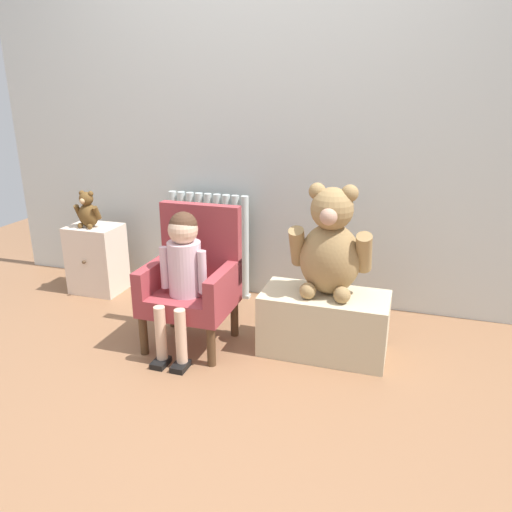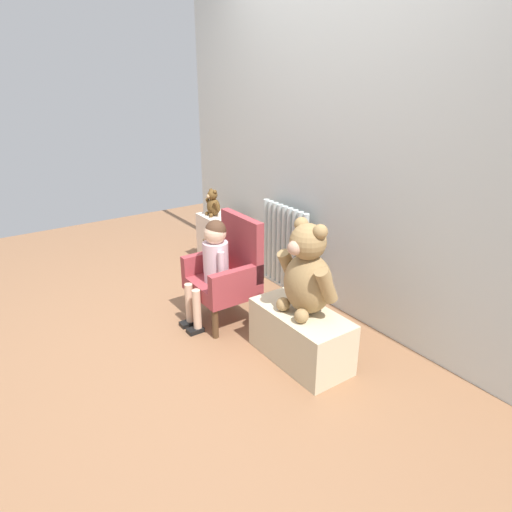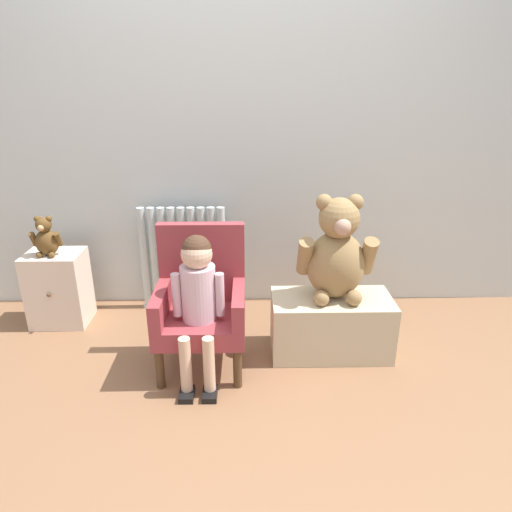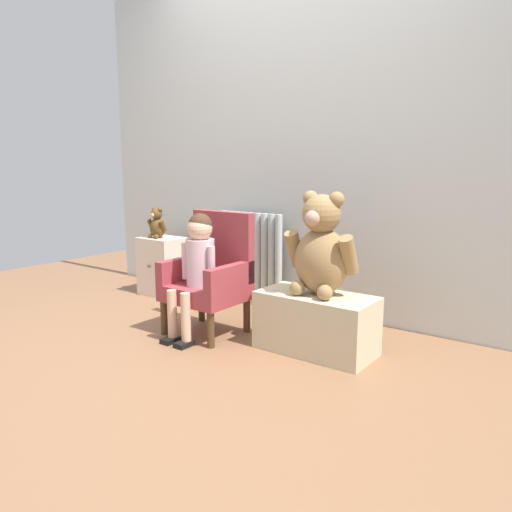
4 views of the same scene
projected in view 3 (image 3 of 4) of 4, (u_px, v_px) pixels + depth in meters
The scene contains 9 objects.
ground_plane at pixel (237, 413), 2.08m from camera, with size 6.00×6.00×0.00m, color brown.
back_wall at pixel (238, 118), 2.74m from camera, with size 3.80×0.05×2.40m, color silver.
radiator at pixel (183, 259), 2.93m from camera, with size 0.56×0.05×0.68m.
small_dresser at pixel (59, 288), 2.79m from camera, with size 0.33×0.28×0.46m.
child_armchair at pixel (201, 302), 2.34m from camera, with size 0.45×0.40×0.74m.
child_figure at pixel (198, 288), 2.18m from camera, with size 0.25×0.35×0.75m.
low_bench at pixel (331, 325), 2.50m from camera, with size 0.65×0.32×0.33m, color #C8B794.
large_teddy_bear at pixel (337, 254), 2.37m from camera, with size 0.41×0.29×0.56m.
small_teddy_bear at pixel (46, 238), 2.64m from camera, with size 0.17×0.12×0.24m.
Camera 3 is at (0.06, -1.68, 1.43)m, focal length 32.00 mm.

